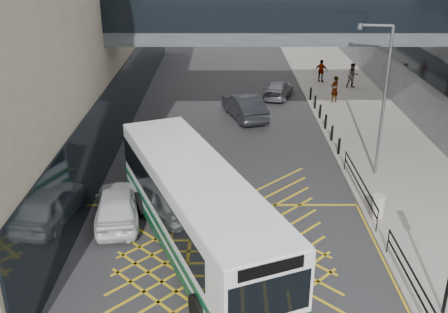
{
  "coord_description": "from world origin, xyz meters",
  "views": [
    {
      "loc": [
        -0.03,
        -16.24,
        11.33
      ],
      "look_at": [
        0.0,
        4.0,
        2.6
      ],
      "focal_mm": 42.0,
      "sensor_mm": 36.0,
      "label": 1
    }
  ],
  "objects_px": {
    "car_white": "(117,204)",
    "litter_bin": "(378,206)",
    "pedestrian_b": "(353,76)",
    "pedestrian_c": "(321,71)",
    "bus": "(196,208)",
    "car_dark": "(244,106)",
    "pedestrian_a": "(335,89)",
    "car_silver": "(278,89)",
    "street_lamp": "(381,93)"
  },
  "relations": [
    {
      "from": "car_white",
      "to": "litter_bin",
      "type": "distance_m",
      "value": 11.0
    },
    {
      "from": "pedestrian_b",
      "to": "pedestrian_c",
      "type": "bearing_deg",
      "value": 132.14
    },
    {
      "from": "bus",
      "to": "car_dark",
      "type": "height_order",
      "value": "bus"
    },
    {
      "from": "car_white",
      "to": "pedestrian_c",
      "type": "xyz_separation_m",
      "value": [
        12.33,
        21.73,
        0.27
      ]
    },
    {
      "from": "car_dark",
      "to": "pedestrian_a",
      "type": "relative_size",
      "value": 2.76
    },
    {
      "from": "car_silver",
      "to": "pedestrian_a",
      "type": "relative_size",
      "value": 2.2
    },
    {
      "from": "bus",
      "to": "car_white",
      "type": "relative_size",
      "value": 2.51
    },
    {
      "from": "street_lamp",
      "to": "litter_bin",
      "type": "xyz_separation_m",
      "value": [
        -0.92,
        -4.32,
        -3.69
      ]
    },
    {
      "from": "street_lamp",
      "to": "litter_bin",
      "type": "bearing_deg",
      "value": -95.02
    },
    {
      "from": "street_lamp",
      "to": "pedestrian_a",
      "type": "xyz_separation_m",
      "value": [
        0.41,
        11.94,
        -3.26
      ]
    },
    {
      "from": "litter_bin",
      "to": "pedestrian_b",
      "type": "relative_size",
      "value": 0.52
    },
    {
      "from": "litter_bin",
      "to": "pedestrian_b",
      "type": "xyz_separation_m",
      "value": [
        3.45,
        19.97,
        0.45
      ]
    },
    {
      "from": "car_silver",
      "to": "pedestrian_c",
      "type": "distance_m",
      "value": 5.36
    },
    {
      "from": "car_dark",
      "to": "pedestrian_c",
      "type": "relative_size",
      "value": 2.9
    },
    {
      "from": "car_dark",
      "to": "litter_bin",
      "type": "distance_m",
      "value": 14.22
    },
    {
      "from": "car_silver",
      "to": "pedestrian_c",
      "type": "relative_size",
      "value": 2.3
    },
    {
      "from": "street_lamp",
      "to": "bus",
      "type": "bearing_deg",
      "value": -135.37
    },
    {
      "from": "pedestrian_b",
      "to": "pedestrian_a",
      "type": "bearing_deg",
      "value": -128.42
    },
    {
      "from": "bus",
      "to": "litter_bin",
      "type": "distance_m",
      "value": 7.97
    },
    {
      "from": "car_dark",
      "to": "car_silver",
      "type": "height_order",
      "value": "car_dark"
    },
    {
      "from": "litter_bin",
      "to": "bus",
      "type": "bearing_deg",
      "value": -163.61
    },
    {
      "from": "bus",
      "to": "pedestrian_c",
      "type": "height_order",
      "value": "bus"
    },
    {
      "from": "car_dark",
      "to": "car_silver",
      "type": "xyz_separation_m",
      "value": [
        2.69,
        4.67,
        -0.17
      ]
    },
    {
      "from": "car_silver",
      "to": "pedestrian_a",
      "type": "bearing_deg",
      "value": 173.01
    },
    {
      "from": "car_silver",
      "to": "pedestrian_a",
      "type": "height_order",
      "value": "pedestrian_a"
    },
    {
      "from": "bus",
      "to": "litter_bin",
      "type": "relative_size",
      "value": 12.41
    },
    {
      "from": "car_white",
      "to": "car_dark",
      "type": "relative_size",
      "value": 0.95
    },
    {
      "from": "pedestrian_a",
      "to": "street_lamp",
      "type": "bearing_deg",
      "value": 53.32
    },
    {
      "from": "street_lamp",
      "to": "pedestrian_a",
      "type": "height_order",
      "value": "street_lamp"
    },
    {
      "from": "car_white",
      "to": "pedestrian_b",
      "type": "height_order",
      "value": "pedestrian_b"
    },
    {
      "from": "car_white",
      "to": "pedestrian_b",
      "type": "relative_size",
      "value": 2.58
    },
    {
      "from": "car_dark",
      "to": "pedestrian_a",
      "type": "bearing_deg",
      "value": -172.11
    },
    {
      "from": "car_white",
      "to": "street_lamp",
      "type": "distance_m",
      "value": 13.18
    },
    {
      "from": "car_dark",
      "to": "car_silver",
      "type": "bearing_deg",
      "value": -136.98
    },
    {
      "from": "litter_bin",
      "to": "pedestrian_a",
      "type": "bearing_deg",
      "value": 85.34
    },
    {
      "from": "bus",
      "to": "car_silver",
      "type": "xyz_separation_m",
      "value": [
        5.11,
        20.15,
        -1.18
      ]
    },
    {
      "from": "street_lamp",
      "to": "pedestrian_a",
      "type": "relative_size",
      "value": 3.96
    },
    {
      "from": "pedestrian_c",
      "to": "pedestrian_a",
      "type": "bearing_deg",
      "value": 115.24
    },
    {
      "from": "car_dark",
      "to": "pedestrian_c",
      "type": "height_order",
      "value": "pedestrian_c"
    },
    {
      "from": "car_white",
      "to": "litter_bin",
      "type": "relative_size",
      "value": 4.95
    },
    {
      "from": "litter_bin",
      "to": "pedestrian_b",
      "type": "bearing_deg",
      "value": 80.21
    },
    {
      "from": "bus",
      "to": "car_dark",
      "type": "relative_size",
      "value": 2.38
    },
    {
      "from": "street_lamp",
      "to": "litter_bin",
      "type": "height_order",
      "value": "street_lamp"
    },
    {
      "from": "car_silver",
      "to": "pedestrian_b",
      "type": "height_order",
      "value": "pedestrian_b"
    },
    {
      "from": "pedestrian_a",
      "to": "pedestrian_c",
      "type": "relative_size",
      "value": 1.05
    },
    {
      "from": "street_lamp",
      "to": "pedestrian_c",
      "type": "distance_m",
      "value": 17.69
    },
    {
      "from": "car_silver",
      "to": "car_white",
      "type": "bearing_deg",
      "value": 81.34
    },
    {
      "from": "bus",
      "to": "car_white",
      "type": "distance_m",
      "value": 4.2
    },
    {
      "from": "car_white",
      "to": "car_dark",
      "type": "distance_m",
      "value": 14.52
    },
    {
      "from": "bus",
      "to": "pedestrian_b",
      "type": "bearing_deg",
      "value": 41.46
    }
  ]
}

